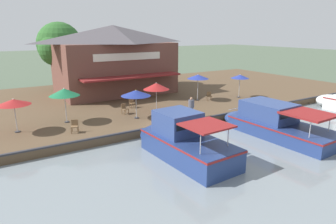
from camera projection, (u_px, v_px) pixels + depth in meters
ground_plane at (172, 133)px, 21.90m from camera, size 220.00×220.00×0.00m
quay_deck at (115, 100)px, 30.86m from camera, size 22.00×56.00×0.60m
quay_edge_fender at (171, 124)px, 21.81m from camera, size 0.20×50.40×0.10m
waterfront_restaurant at (114, 59)px, 32.50m from camera, size 9.42×12.40×7.21m
patio_umbrella_back_row at (64, 92)px, 21.77m from camera, size 2.20×2.20×2.61m
patio_umbrella_mid_patio_left at (14, 102)px, 19.65m from camera, size 2.16×2.16×2.32m
patio_umbrella_near_quay_edge at (156, 86)px, 25.19m from camera, size 2.22×2.22×2.42m
patio_umbrella_mid_patio_right at (136, 93)px, 22.90m from camera, size 2.29×2.29×2.27m
patio_umbrella_by_entrance at (240, 77)px, 30.24m from camera, size 1.82×1.82×2.38m
patio_umbrella_far_corner at (198, 77)px, 28.91m from camera, size 2.08×2.08×2.57m
cafe_chair_back_row_seat at (75, 125)px, 20.05m from camera, size 0.58×0.58×0.85m
cafe_chair_facing_river at (132, 102)px, 26.54m from camera, size 0.45×0.45×0.85m
cafe_chair_under_first_umbrella at (124, 108)px, 24.54m from camera, size 0.52×0.52×0.85m
cafe_chair_far_corner_seat at (209, 96)px, 29.32m from camera, size 0.58×0.58×0.85m
person_near_entrance at (191, 105)px, 23.37m from camera, size 0.46×0.46×1.63m
motorboat_outer_channel at (272, 123)px, 21.28m from camera, size 8.81×3.34×2.24m
motorboat_mid_row at (181, 140)px, 17.57m from camera, size 7.35×3.07×2.61m
mooring_post at (246, 105)px, 25.88m from camera, size 0.22×0.22×0.81m
tree_downstream_bank at (144, 47)px, 37.13m from camera, size 3.36×3.20×6.34m
tree_upstream_bank at (59, 46)px, 33.89m from camera, size 5.31×5.05×7.63m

